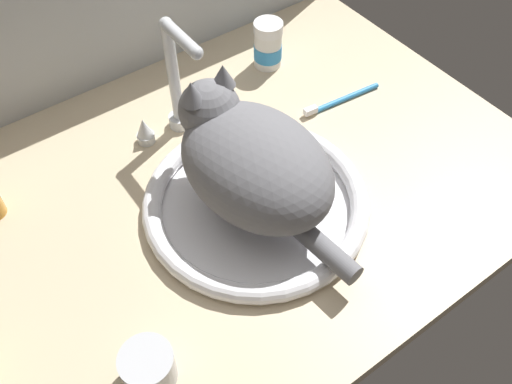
{
  "coord_description": "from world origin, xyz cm",
  "views": [
    {
      "loc": [
        -28.7,
        -50.03,
        73.99
      ],
      "look_at": [
        3.2,
        -5.92,
        7.0
      ],
      "focal_mm": 38.88,
      "sensor_mm": 36.0,
      "label": 1
    }
  ],
  "objects_px": {
    "toothbrush": "(340,100)",
    "pill_bottle": "(268,46)",
    "sink_basin": "(256,202)",
    "metal_jar": "(148,367)",
    "faucet": "(178,89)",
    "cat": "(249,158)"
  },
  "relations": [
    {
      "from": "sink_basin",
      "to": "metal_jar",
      "type": "distance_m",
      "value": 0.31
    },
    {
      "from": "sink_basin",
      "to": "toothbrush",
      "type": "relative_size",
      "value": 2.13
    },
    {
      "from": "sink_basin",
      "to": "toothbrush",
      "type": "distance_m",
      "value": 0.3
    },
    {
      "from": "faucet",
      "to": "cat",
      "type": "xyz_separation_m",
      "value": [
        -0.0,
        -0.21,
        0.01
      ]
    },
    {
      "from": "sink_basin",
      "to": "metal_jar",
      "type": "height_order",
      "value": "metal_jar"
    },
    {
      "from": "faucet",
      "to": "cat",
      "type": "height_order",
      "value": "faucet"
    },
    {
      "from": "toothbrush",
      "to": "faucet",
      "type": "bearing_deg",
      "value": 157.22
    },
    {
      "from": "sink_basin",
      "to": "metal_jar",
      "type": "relative_size",
      "value": 5.14
    },
    {
      "from": "faucet",
      "to": "toothbrush",
      "type": "bearing_deg",
      "value": -22.78
    },
    {
      "from": "cat",
      "to": "toothbrush",
      "type": "xyz_separation_m",
      "value": [
        0.28,
        0.09,
        -0.1
      ]
    },
    {
      "from": "metal_jar",
      "to": "pill_bottle",
      "type": "xyz_separation_m",
      "value": [
        0.51,
        0.43,
        0.02
      ]
    },
    {
      "from": "faucet",
      "to": "pill_bottle",
      "type": "distance_m",
      "value": 0.25
    },
    {
      "from": "sink_basin",
      "to": "pill_bottle",
      "type": "relative_size",
      "value": 3.75
    },
    {
      "from": "metal_jar",
      "to": "pill_bottle",
      "type": "bearing_deg",
      "value": 40.24
    },
    {
      "from": "cat",
      "to": "metal_jar",
      "type": "xyz_separation_m",
      "value": [
        -0.27,
        -0.16,
        -0.08
      ]
    },
    {
      "from": "cat",
      "to": "pill_bottle",
      "type": "height_order",
      "value": "cat"
    },
    {
      "from": "toothbrush",
      "to": "pill_bottle",
      "type": "bearing_deg",
      "value": 103.45
    },
    {
      "from": "cat",
      "to": "toothbrush",
      "type": "height_order",
      "value": "cat"
    },
    {
      "from": "metal_jar",
      "to": "toothbrush",
      "type": "bearing_deg",
      "value": 24.96
    },
    {
      "from": "sink_basin",
      "to": "pill_bottle",
      "type": "height_order",
      "value": "pill_bottle"
    },
    {
      "from": "sink_basin",
      "to": "toothbrush",
      "type": "bearing_deg",
      "value": 21.89
    },
    {
      "from": "metal_jar",
      "to": "pill_bottle",
      "type": "distance_m",
      "value": 0.66
    }
  ]
}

